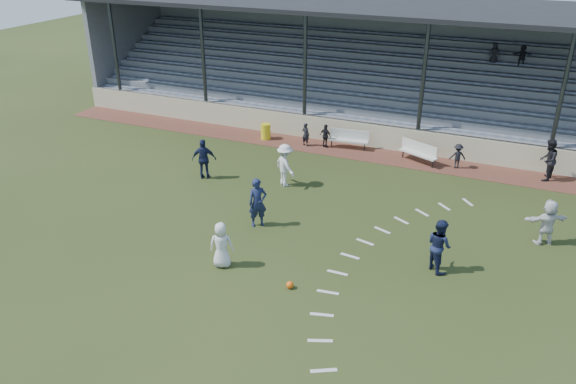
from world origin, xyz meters
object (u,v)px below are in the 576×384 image
object	(u,v)px
player_white_lead	(221,245)
player_navy_lead	(258,203)
football	(290,285)
official	(548,160)
bench_left	(349,137)
trash_bin	(266,131)
bench_right	(419,151)

from	to	relation	value
player_white_lead	player_navy_lead	bearing A→B (deg)	-108.33
football	official	distance (m)	14.06
bench_left	player_white_lead	world-z (taller)	player_white_lead
trash_bin	football	xyz separation A→B (m)	(6.45, -11.83, -0.31)
bench_right	bench_left	bearing A→B (deg)	-162.11
bench_right	football	distance (m)	12.00
bench_left	bench_right	xyz separation A→B (m)	(3.60, -0.43, 0.00)
football	player_navy_lead	xyz separation A→B (m)	(-2.70, 3.26, 0.84)
trash_bin	official	xyz separation A→B (m)	(13.65, 0.21, 0.53)
bench_left	bench_right	world-z (taller)	same
bench_left	trash_bin	size ratio (longest dim) A/B	2.48
bench_right	player_navy_lead	xyz separation A→B (m)	(-4.29, -8.62, 0.37)
bench_right	player_white_lead	size ratio (longest dim) A/B	1.23
football	player_navy_lead	distance (m)	4.32
trash_bin	player_white_lead	distance (m)	12.18
player_navy_lead	football	bearing A→B (deg)	-90.40
player_navy_lead	official	size ratio (longest dim) A/B	1.01
bench_left	player_white_lead	size ratio (longest dim) A/B	1.26
bench_right	official	xyz separation A→B (m)	(5.61, 0.17, 0.38)
player_white_lead	official	distance (m)	15.30
player_navy_lead	official	bearing A→B (deg)	1.50
football	player_navy_lead	size ratio (longest dim) A/B	0.12
bench_right	official	world-z (taller)	official
player_navy_lead	bench_right	bearing A→B (deg)	23.45
bench_right	football	size ratio (longest dim) A/B	8.31
bench_right	trash_bin	bearing A→B (deg)	-154.92
bench_left	player_navy_lead	bearing A→B (deg)	-100.74
bench_left	football	world-z (taller)	bench_left
bench_left	bench_right	size ratio (longest dim) A/B	1.02
player_white_lead	bench_left	bearing A→B (deg)	-113.39
official	bench_right	bearing A→B (deg)	-75.80
trash_bin	football	bearing A→B (deg)	-61.42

